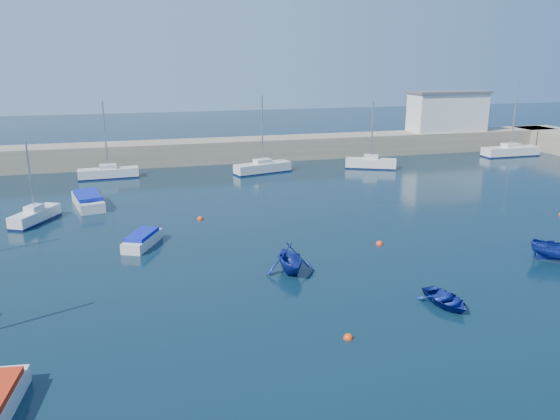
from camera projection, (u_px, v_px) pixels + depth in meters
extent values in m
plane|color=black|center=(407.00, 348.00, 23.71)|extent=(220.00, 220.00, 0.00)
cube|color=gray|center=(226.00, 150.00, 66.06)|extent=(96.00, 4.50, 2.60)
cube|color=silver|center=(447.00, 112.00, 72.67)|extent=(10.00, 4.00, 5.00)
cube|color=silver|center=(35.00, 216.00, 41.64)|extent=(3.36, 4.74, 0.95)
cylinder|color=#B7BABC|center=(30.00, 176.00, 40.78)|extent=(0.14, 0.14, 5.38)
cube|color=silver|center=(108.00, 173.00, 56.86)|extent=(6.13, 2.05, 1.03)
cylinder|color=#B7BABC|center=(105.00, 135.00, 55.78)|extent=(0.15, 0.15, 6.95)
cube|color=silver|center=(263.00, 168.00, 59.42)|extent=(6.54, 3.36, 1.08)
cylinder|color=#B7BABC|center=(262.00, 130.00, 58.29)|extent=(0.16, 0.16, 7.25)
cube|color=silver|center=(371.00, 164.00, 61.88)|extent=(5.76, 3.84, 1.10)
cylinder|color=#B7BABC|center=(372.00, 130.00, 60.85)|extent=(0.17, 0.17, 6.47)
cube|color=silver|center=(510.00, 151.00, 69.60)|extent=(7.39, 2.15, 1.15)
cylinder|color=#B7BABC|center=(515.00, 113.00, 68.30)|extent=(0.17, 0.17, 8.47)
cube|color=silver|center=(142.00, 241.00, 36.49)|extent=(2.84, 4.00, 0.68)
cube|color=#0E1CA0|center=(142.00, 234.00, 36.36)|extent=(2.37, 3.12, 0.25)
cube|color=silver|center=(88.00, 202.00, 46.11)|extent=(3.05, 5.80, 0.83)
cube|color=#0E1CA0|center=(87.00, 195.00, 45.96)|extent=(2.67, 4.44, 0.31)
imported|color=navy|center=(446.00, 300.00, 27.74)|extent=(2.50, 3.24, 0.62)
imported|color=navy|center=(290.00, 258.00, 31.89)|extent=(2.93, 3.37, 1.73)
sphere|color=#E53A0C|center=(348.00, 338.00, 24.55)|extent=(0.45, 0.45, 0.45)
sphere|color=red|center=(380.00, 244.00, 36.86)|extent=(0.50, 0.50, 0.50)
sphere|color=#E53A0C|center=(200.00, 219.00, 42.54)|extent=(0.50, 0.50, 0.50)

